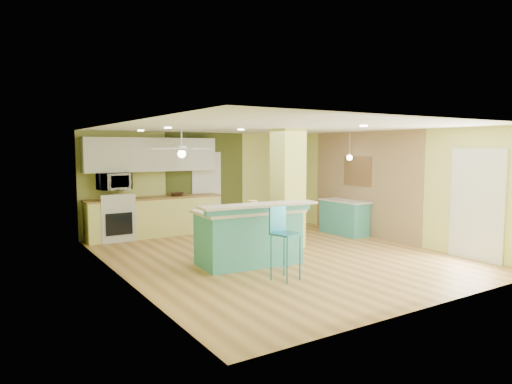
% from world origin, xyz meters
% --- Properties ---
extents(floor, '(6.00, 7.00, 0.01)m').
position_xyz_m(floor, '(0.00, 0.00, -0.01)').
color(floor, olive).
rests_on(floor, ground).
extents(ceiling, '(6.00, 7.00, 0.01)m').
position_xyz_m(ceiling, '(0.00, 0.00, 2.50)').
color(ceiling, white).
rests_on(ceiling, wall_back).
extents(wall_back, '(6.00, 0.01, 2.50)m').
position_xyz_m(wall_back, '(0.00, 3.50, 1.25)').
color(wall_back, '#D2D873').
rests_on(wall_back, floor).
extents(wall_front, '(6.00, 0.01, 2.50)m').
position_xyz_m(wall_front, '(0.00, -3.50, 1.25)').
color(wall_front, '#D2D873').
rests_on(wall_front, floor).
extents(wall_left, '(0.01, 7.00, 2.50)m').
position_xyz_m(wall_left, '(-3.00, 0.00, 1.25)').
color(wall_left, '#D2D873').
rests_on(wall_left, floor).
extents(wall_right, '(0.01, 7.00, 2.50)m').
position_xyz_m(wall_right, '(3.00, 0.00, 1.25)').
color(wall_right, '#D2D873').
rests_on(wall_right, floor).
extents(wood_panel, '(0.02, 3.40, 2.50)m').
position_xyz_m(wood_panel, '(2.99, 0.60, 1.25)').
color(wood_panel, '#84684B').
rests_on(wood_panel, floor).
extents(olive_accent, '(2.20, 0.02, 2.50)m').
position_xyz_m(olive_accent, '(0.20, 3.49, 1.25)').
color(olive_accent, '#474F1F').
rests_on(olive_accent, floor).
extents(interior_door, '(0.82, 0.05, 2.00)m').
position_xyz_m(interior_door, '(0.20, 3.46, 1.00)').
color(interior_door, white).
rests_on(interior_door, floor).
extents(french_door, '(0.04, 1.08, 2.10)m').
position_xyz_m(french_door, '(2.97, -2.30, 1.05)').
color(french_door, white).
rests_on(french_door, floor).
extents(column, '(0.55, 0.55, 2.50)m').
position_xyz_m(column, '(0.65, 0.50, 1.25)').
color(column, '#C7CC5E').
rests_on(column, floor).
extents(kitchen_run, '(3.25, 0.63, 0.94)m').
position_xyz_m(kitchen_run, '(-1.30, 3.20, 0.47)').
color(kitchen_run, '#E5E477').
rests_on(kitchen_run, floor).
extents(stove, '(0.76, 0.66, 1.08)m').
position_xyz_m(stove, '(-2.25, 3.19, 0.46)').
color(stove, silver).
rests_on(stove, floor).
extents(upper_cabinets, '(3.20, 0.34, 0.80)m').
position_xyz_m(upper_cabinets, '(-1.30, 3.32, 1.95)').
color(upper_cabinets, silver).
rests_on(upper_cabinets, wall_back).
extents(microwave, '(0.70, 0.48, 0.39)m').
position_xyz_m(microwave, '(-2.25, 3.20, 1.35)').
color(microwave, white).
rests_on(microwave, wall_back).
extents(ceiling_fan, '(1.41, 1.41, 0.61)m').
position_xyz_m(ceiling_fan, '(-1.10, 2.00, 2.08)').
color(ceiling_fan, white).
rests_on(ceiling_fan, ceiling).
extents(pendant_lamp, '(0.14, 0.14, 0.69)m').
position_xyz_m(pendant_lamp, '(2.65, 0.75, 1.88)').
color(pendant_lamp, white).
rests_on(pendant_lamp, ceiling).
extents(wall_decor, '(0.03, 0.90, 0.70)m').
position_xyz_m(wall_decor, '(2.96, 0.80, 1.55)').
color(wall_decor, brown).
rests_on(wall_decor, wood_panel).
extents(peninsula, '(2.18, 1.28, 1.15)m').
position_xyz_m(peninsula, '(-0.79, -0.28, 0.53)').
color(peninsula, teal).
rests_on(peninsula, floor).
extents(bar_stool, '(0.48, 0.48, 1.17)m').
position_xyz_m(bar_stool, '(-0.85, -1.39, 0.79)').
color(bar_stool, '#1C6780').
rests_on(bar_stool, floor).
extents(side_counter, '(0.55, 1.30, 0.83)m').
position_xyz_m(side_counter, '(2.70, 0.95, 0.42)').
color(side_counter, teal).
rests_on(side_counter, floor).
extents(fruit_bowl, '(0.41, 0.41, 0.08)m').
position_xyz_m(fruit_bowl, '(-0.75, 3.15, 0.98)').
color(fruit_bowl, '#3B2318').
rests_on(fruit_bowl, kitchen_run).
extents(canister, '(0.17, 0.17, 0.18)m').
position_xyz_m(canister, '(-0.79, -0.39, 1.09)').
color(canister, gold).
rests_on(canister, peninsula).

